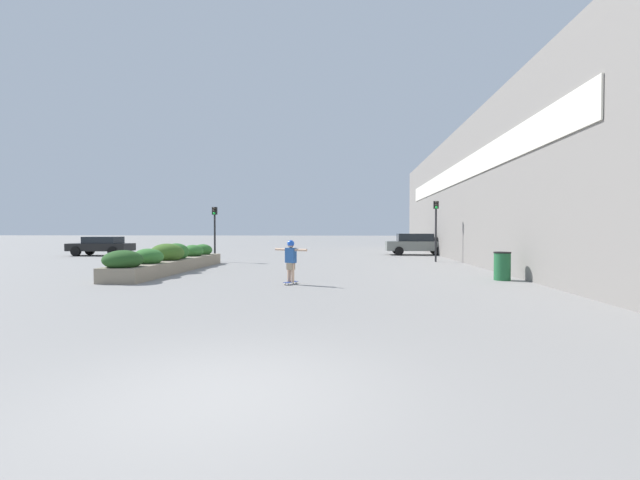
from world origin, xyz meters
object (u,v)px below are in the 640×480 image
(skateboard, at_px, (291,283))
(trash_bin, at_px, (502,266))
(car_center_left, at_px, (416,244))
(car_leftmost, at_px, (610,247))
(traffic_light_right, at_px, (436,221))
(traffic_light_left, at_px, (215,224))
(car_center_right, at_px, (102,245))
(skateboarder, at_px, (291,257))

(skateboard, bearing_deg, trash_bin, 42.87)
(skateboard, bearing_deg, car_center_left, 98.60)
(skateboard, relative_size, car_leftmost, 0.16)
(traffic_light_right, bearing_deg, skateboard, -122.55)
(skateboard, xyz_separation_m, traffic_light_left, (-6.00, 10.32, 2.17))
(car_leftmost, xyz_separation_m, car_center_right, (-35.04, 1.64, -0.04))
(car_leftmost, distance_m, car_center_right, 35.08)
(skateboard, relative_size, trash_bin, 0.61)
(skateboarder, bearing_deg, skateboard, -56.76)
(car_leftmost, xyz_separation_m, traffic_light_right, (-11.61, -2.98, 1.65))
(car_center_left, distance_m, traffic_light_right, 7.47)
(skateboarder, xyz_separation_m, car_center_right, (-16.31, 15.78, -0.21))
(car_center_left, xyz_separation_m, traffic_light_right, (0.01, -7.30, 1.60))
(car_center_left, relative_size, traffic_light_left, 1.45)
(skateboarder, distance_m, traffic_light_right, 13.33)
(traffic_light_left, distance_m, traffic_light_right, 13.15)
(car_center_right, bearing_deg, traffic_light_right, -101.15)
(skateboard, bearing_deg, car_leftmost, 66.72)
(trash_bin, distance_m, traffic_light_left, 16.23)
(car_center_right, bearing_deg, car_center_left, -83.47)
(skateboarder, height_order, traffic_light_right, traffic_light_right)
(skateboard, distance_m, car_center_right, 22.71)
(skateboarder, xyz_separation_m, car_center_left, (7.11, 18.46, -0.12))
(traffic_light_right, bearing_deg, trash_bin, -86.32)
(trash_bin, xyz_separation_m, car_leftmost, (11.00, 12.33, 0.27))
(skateboarder, distance_m, trash_bin, 7.95)
(trash_bin, bearing_deg, skateboarder, -166.79)
(car_leftmost, bearing_deg, trash_bin, -41.75)
(car_leftmost, xyz_separation_m, car_center_left, (-11.62, 4.32, 0.05))
(skateboarder, distance_m, car_center_right, 22.70)
(trash_bin, xyz_separation_m, traffic_light_right, (-0.60, 9.35, 1.91))
(trash_bin, relative_size, car_leftmost, 0.27)
(traffic_light_left, bearing_deg, car_center_right, 152.07)
(car_center_left, bearing_deg, trash_bin, 2.12)
(trash_bin, bearing_deg, car_center_left, 92.12)
(car_leftmost, distance_m, traffic_light_right, 12.10)
(car_center_right, bearing_deg, traffic_light_left, -117.93)
(skateboard, distance_m, traffic_light_left, 12.13)
(car_leftmost, height_order, traffic_light_right, traffic_light_right)
(traffic_light_right, bearing_deg, car_leftmost, 14.41)
(skateboarder, relative_size, car_center_right, 0.32)
(car_leftmost, height_order, car_center_right, car_leftmost)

